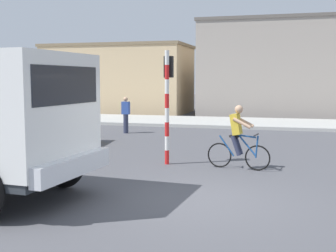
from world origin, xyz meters
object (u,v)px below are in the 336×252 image
Objects in this scene: cyclist at (238,137)px; car_red_near at (36,122)px; traffic_light_pole at (168,91)px; pedestrian_near_kerb at (126,114)px.

cyclist reaches higher than car_red_near.
pedestrian_near_kerb is (-3.71, 6.38, -1.22)m from traffic_light_pole.
cyclist is 1.06× the size of pedestrian_near_kerb.
pedestrian_near_kerb reaches higher than car_red_near.
car_red_near is 2.58× the size of pedestrian_near_kerb.
cyclist is 8.38m from car_red_near.
cyclist is 0.54× the size of traffic_light_pole.
car_red_near is 4.34m from pedestrian_near_kerb.
car_red_near is (-5.87, 2.62, -1.25)m from traffic_light_pole.
cyclist is 2.35m from traffic_light_pole.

